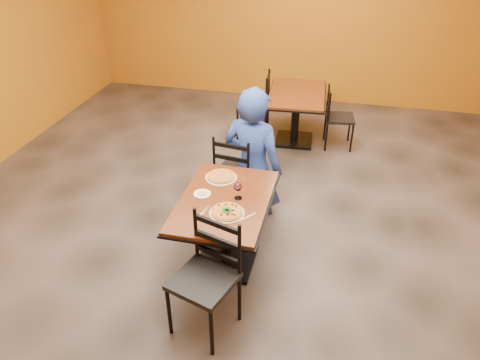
% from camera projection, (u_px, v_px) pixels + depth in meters
% --- Properties ---
extents(floor, '(7.00, 8.00, 0.01)m').
position_uv_depth(floor, '(238.00, 231.00, 5.03)').
color(floor, black).
rests_on(floor, ground).
extents(wall_back, '(7.00, 0.01, 3.00)m').
position_uv_depth(wall_back, '(295.00, 11.00, 7.55)').
color(wall_back, '#B06F13').
rests_on(wall_back, ground).
extents(table_main, '(0.83, 1.23, 0.75)m').
position_uv_depth(table_main, '(225.00, 216.00, 4.32)').
color(table_main, brown).
rests_on(table_main, floor).
extents(table_second, '(0.86, 1.22, 0.75)m').
position_uv_depth(table_second, '(296.00, 106.00, 6.58)').
color(table_second, brown).
rests_on(table_second, floor).
extents(chair_main_near, '(0.58, 0.58, 1.01)m').
position_uv_depth(chair_main_near, '(204.00, 282.00, 3.67)').
color(chair_main_near, black).
rests_on(chair_main_near, floor).
extents(chair_main_far, '(0.49, 0.49, 0.96)m').
position_uv_depth(chair_main_far, '(238.00, 171.00, 5.19)').
color(chair_main_far, black).
rests_on(chair_main_far, floor).
extents(chair_second_left, '(0.49, 0.49, 0.99)m').
position_uv_depth(chair_second_left, '(253.00, 106.00, 6.74)').
color(chair_second_left, black).
rests_on(chair_second_left, floor).
extents(chair_second_right, '(0.44, 0.44, 0.86)m').
position_uv_depth(chair_second_right, '(340.00, 118.00, 6.52)').
color(chair_second_right, black).
rests_on(chair_second_right, floor).
extents(diner, '(0.79, 0.62, 1.47)m').
position_uv_depth(diner, '(253.00, 151.00, 5.05)').
color(diner, '#1B2F97').
rests_on(diner, floor).
extents(plate_main, '(0.31, 0.31, 0.01)m').
position_uv_depth(plate_main, '(227.00, 213.00, 4.03)').
color(plate_main, white).
rests_on(plate_main, table_main).
extents(pizza_main, '(0.28, 0.28, 0.02)m').
position_uv_depth(pizza_main, '(227.00, 212.00, 4.02)').
color(pizza_main, maroon).
rests_on(pizza_main, plate_main).
extents(plate_far, '(0.31, 0.31, 0.01)m').
position_uv_depth(plate_far, '(221.00, 177.00, 4.54)').
color(plate_far, white).
rests_on(plate_far, table_main).
extents(pizza_far, '(0.28, 0.28, 0.02)m').
position_uv_depth(pizza_far, '(221.00, 176.00, 4.53)').
color(pizza_far, gold).
rests_on(pizza_far, plate_far).
extents(side_plate, '(0.16, 0.16, 0.01)m').
position_uv_depth(side_plate, '(202.00, 194.00, 4.29)').
color(side_plate, white).
rests_on(side_plate, table_main).
extents(dip, '(0.09, 0.09, 0.01)m').
position_uv_depth(dip, '(202.00, 193.00, 4.28)').
color(dip, tan).
rests_on(dip, side_plate).
extents(wine_glass, '(0.08, 0.08, 0.18)m').
position_uv_depth(wine_glass, '(238.00, 190.00, 4.19)').
color(wine_glass, white).
rests_on(wine_glass, table_main).
extents(fork, '(0.05, 0.19, 0.00)m').
position_uv_depth(fork, '(204.00, 212.00, 4.05)').
color(fork, silver).
rests_on(fork, table_main).
extents(knife, '(0.14, 0.17, 0.00)m').
position_uv_depth(knife, '(246.00, 217.00, 3.98)').
color(knife, silver).
rests_on(knife, table_main).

